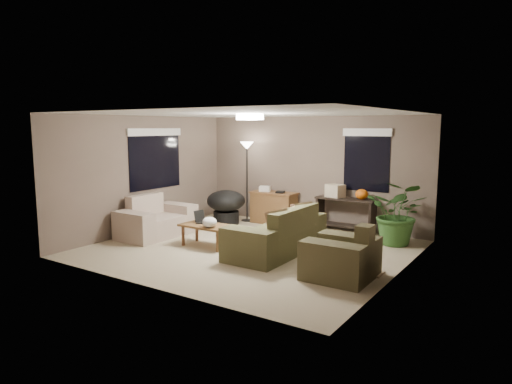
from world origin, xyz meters
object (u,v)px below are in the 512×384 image
Objects in this scene: floor_lamp at (247,155)px; cat_scratching_post at (372,261)px; desk at (274,208)px; coffee_table at (207,228)px; papasan_chair at (226,204)px; loveseat at (156,222)px; houseplant at (399,220)px; console_table at (345,212)px; armchair at (342,258)px; main_sofa at (279,237)px.

cat_scratching_post is at bearing -30.13° from floor_lamp.
coffee_table is at bearing -89.67° from desk.
loveseat is at bearing -106.36° from papasan_chair.
cat_scratching_post is (3.93, -2.28, -1.38)m from floor_lamp.
desk is 0.89× the size of houseplant.
coffee_table is 2.00× the size of cat_scratching_post.
coffee_table is at bearing -124.29° from console_table.
loveseat is 1.60× the size of coffee_table.
papasan_chair reaches higher than console_table.
floor_lamp is (0.72, 2.33, 1.30)m from loveseat.
armchair is at bearing -29.16° from papasan_chair.
houseplant is at bearing 24.70° from loveseat.
loveseat is 0.84× the size of floor_lamp.
floor_lamp is 3.82× the size of cat_scratching_post.
armchair is 4.00m from desk.
papasan_chair is (0.52, 1.75, 0.17)m from loveseat.
armchair is at bearing -4.82° from loveseat.
coffee_table is at bearing -3.01° from loveseat.
armchair is 0.77× the size of console_table.
main_sofa is 2.83m from loveseat.
desk reaches higher than cat_scratching_post.
cat_scratching_post is (1.46, -2.44, -0.22)m from console_table.
main_sofa is 3.19m from floor_lamp.
houseplant is 2.49× the size of cat_scratching_post.
armchair is at bearing -93.41° from houseplant.
main_sofa is at bearing 6.13° from loveseat.
papasan_chair is (-0.91, -0.66, 0.09)m from desk.
desk is 3.05m from houseplant.
houseplant is at bearing 35.18° from coffee_table.
main_sofa reaches higher than console_table.
main_sofa is 2.00× the size of desk.
coffee_table is 3.69m from houseplant.
console_table is 2.73m from floor_lamp.
main_sofa reaches higher than desk.
loveseat is 4.04m from console_table.
houseplant is (4.45, 2.05, 0.19)m from loveseat.
console_table is at bearing 55.71° from coffee_table.
desk is (-1.39, 2.11, 0.08)m from main_sofa.
floor_lamp is (-2.47, -0.16, 1.16)m from console_table.
loveseat is (-2.81, -0.30, 0.00)m from main_sofa.
armchair is 0.54m from cat_scratching_post.
desk is at bearing 59.43° from loveseat.
houseplant reaches higher than coffee_table.
coffee_table is at bearing -73.27° from floor_lamp.
houseplant is at bearing -19.07° from console_table.
desk and console_table have the same top height.
loveseat is 1.84m from papasan_chair.
houseplant is at bearing -4.26° from floor_lamp.
houseplant is at bearing 86.59° from armchair.
desk is at bearing 35.87° from papasan_chair.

